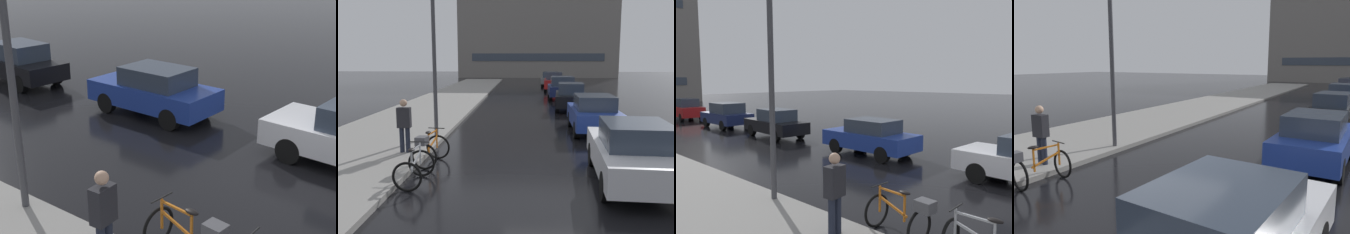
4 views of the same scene
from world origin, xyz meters
TOP-DOWN VIEW (x-y plane):
  - ground_plane at (0.00, 0.00)m, footprint 140.00×140.00m
  - sidewalk_kerb at (-6.00, 10.00)m, footprint 4.80×60.00m
  - bicycle_nearest at (-3.27, -1.39)m, footprint 0.73×1.19m
  - bicycle_second at (-3.30, 0.14)m, footprint 0.86×1.47m
  - car_white at (2.02, -1.03)m, footprint 2.14×4.45m
  - car_blue at (2.17, 5.22)m, footprint 1.90×4.12m
  - car_black at (2.03, 11.79)m, footprint 2.08×4.42m
  - car_navy at (2.08, 17.38)m, footprint 2.00×3.91m
  - car_red at (1.99, 23.79)m, footprint 1.95×4.02m
  - car_grey at (2.03, 29.81)m, footprint 2.07×3.95m
  - pedestrian at (-4.29, 1.06)m, footprint 0.41×0.26m
  - streetlamp at (-3.92, 3.59)m, footprint 0.44×0.44m
  - building_facade_main at (1.26, 50.07)m, footprint 23.62×8.85m

SIDE VIEW (x-z plane):
  - ground_plane at x=0.00m, z-range 0.00..0.00m
  - sidewalk_kerb at x=-6.00m, z-range 0.00..0.14m
  - bicycle_nearest at x=-3.27m, z-range -0.08..0.86m
  - bicycle_second at x=-3.30m, z-range 0.01..1.00m
  - car_white at x=2.02m, z-range 0.00..1.52m
  - car_grey at x=2.03m, z-range 0.02..1.53m
  - car_blue at x=2.17m, z-range 0.01..1.54m
  - car_black at x=2.03m, z-range 0.00..1.57m
  - car_navy at x=2.08m, z-range 0.00..1.66m
  - car_red at x=1.99m, z-range -0.01..1.70m
  - pedestrian at x=-4.29m, z-range 0.12..1.89m
  - streetlamp at x=-3.92m, z-range 1.09..6.91m
  - building_facade_main at x=1.26m, z-range 0.00..16.81m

